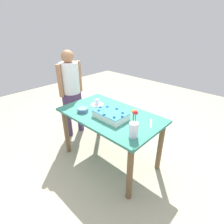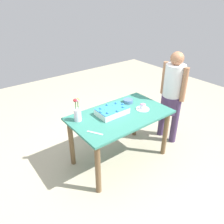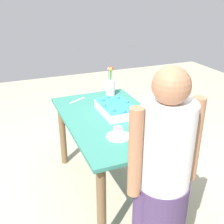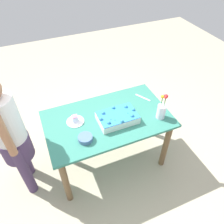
# 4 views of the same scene
# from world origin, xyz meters

# --- Properties ---
(ground_plane) EXTENTS (8.00, 8.00, 0.00)m
(ground_plane) POSITION_xyz_m (0.00, 0.00, 0.00)
(ground_plane) COLOR #ABA288
(dining_table) EXTENTS (1.37, 0.81, 0.77)m
(dining_table) POSITION_xyz_m (0.00, 0.00, 0.64)
(dining_table) COLOR #317665
(dining_table) RESTS_ON ground_plane
(sheet_cake) EXTENTS (0.42, 0.27, 0.11)m
(sheet_cake) POSITION_xyz_m (0.08, -0.08, 0.81)
(sheet_cake) COLOR white
(sheet_cake) RESTS_ON dining_table
(serving_plate_with_slice) EXTENTS (0.19, 0.19, 0.08)m
(serving_plate_with_slice) POSITION_xyz_m (-0.34, 0.08, 0.79)
(serving_plate_with_slice) COLOR white
(serving_plate_with_slice) RESTS_ON dining_table
(cake_knife) EXTENTS (0.12, 0.19, 0.00)m
(cake_knife) POSITION_xyz_m (0.53, 0.16, 0.77)
(cake_knife) COLOR silver
(cake_knife) RESTS_ON dining_table
(flower_vase) EXTENTS (0.10, 0.10, 0.31)m
(flower_vase) POSITION_xyz_m (0.54, -0.21, 0.88)
(flower_vase) COLOR white
(flower_vase) RESTS_ON dining_table
(fruit_bowl) EXTENTS (0.15, 0.15, 0.05)m
(fruit_bowl) POSITION_xyz_m (-0.32, -0.20, 0.80)
(fruit_bowl) COLOR #4A6894
(fruit_bowl) RESTS_ON dining_table
(person_standing) EXTENTS (0.31, 0.45, 1.49)m
(person_standing) POSITION_xyz_m (-0.99, 0.08, 0.85)
(person_standing) COLOR #443256
(person_standing) RESTS_ON ground_plane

